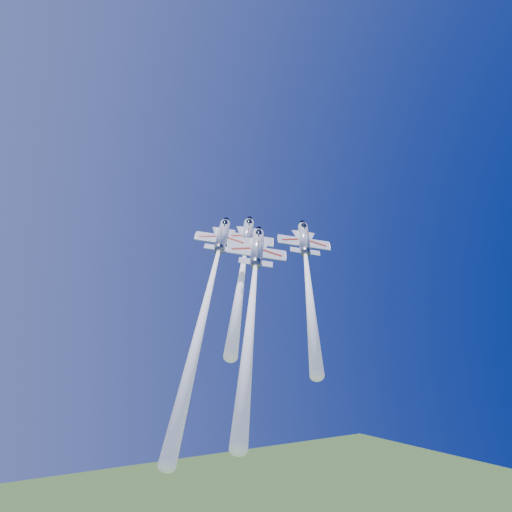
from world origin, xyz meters
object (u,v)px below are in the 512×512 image
jet_lead (243,267)px  jet_left (209,292)px  jet_slot (253,297)px  jet_right (307,275)px

jet_lead → jet_left: (-10.03, -7.52, -4.70)m
jet_lead → jet_slot: size_ratio=0.91×
jet_lead → jet_left: jet_lead is taller
jet_right → jet_slot: bearing=-127.5°
jet_lead → jet_right: bearing=-20.9°
jet_left → jet_slot: (3.29, -5.93, -0.76)m
jet_left → jet_right: jet_right is taller
jet_lead → jet_right: (6.49, -8.07, -1.56)m
jet_right → jet_slot: 14.80m
jet_slot → jet_right: bearing=52.5°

